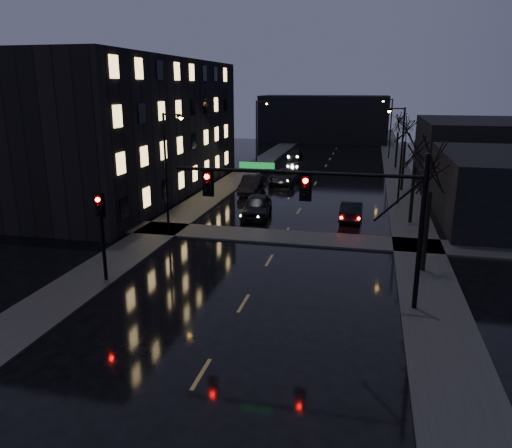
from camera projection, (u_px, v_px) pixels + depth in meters
The scene contains 22 objects.
ground at pixel (180, 409), 15.45m from camera, with size 160.00×160.00×0.00m, color black.
sidewalk_left at pixel (228, 185), 50.13m from camera, with size 3.00×140.00×0.12m, color #2D2D2B.
sidewalk_right at pixel (403, 192), 46.49m from camera, with size 3.00×140.00×0.12m, color #2D2D2B.
sidewalk_cross at pixel (283, 237), 32.81m from camera, with size 40.00×3.00×0.12m, color #2D2D2B.
apartment_block at pixel (127, 127), 45.56m from camera, with size 12.00×30.00×12.00m, color black.
commercial_right_far at pixel (477, 147), 56.09m from camera, with size 12.00×18.00×6.00m, color black.
far_block at pixel (324, 119), 88.29m from camera, with size 22.00×10.00×8.00m, color black.
signal_mast at pixel (334, 200), 21.77m from camera, with size 11.11×0.41×7.00m.
signal_pole_left at pixel (101, 225), 24.70m from camera, with size 0.35×0.41×4.53m.
tree_near at pixel (433, 157), 25.13m from camera, with size 3.52×3.52×8.08m.
tree_mid_a at pixel (417, 143), 34.63m from camera, with size 3.30×3.30×7.58m.
tree_mid_b at pixel (407, 120), 45.69m from camera, with size 3.74×3.74×8.59m.
tree_far at pixel (399, 117), 58.99m from camera, with size 3.43×3.43×7.88m.
streetlight_l_near at pixel (169, 163), 32.70m from camera, with size 1.53×0.28×8.00m.
streetlight_l_far at pixel (258, 129), 58.06m from camera, with size 1.53×0.28×8.00m.
streetlight_r_mid at pixel (399, 148), 40.73m from camera, with size 1.53×0.28×8.00m.
streetlight_r_far at pixel (389, 123), 67.03m from camera, with size 1.53×0.28×8.00m.
oncoming_car_a at pixel (257, 206), 37.74m from camera, with size 2.03×5.03×1.72m, color black.
oncoming_car_b at pixel (252, 184), 46.20m from camera, with size 1.77×5.07×1.67m, color black.
oncoming_car_c at pixel (285, 176), 50.78m from camera, with size 2.52×5.47×1.52m, color black.
oncoming_car_d at pixel (295, 155), 67.64m from camera, with size 1.81×4.45×1.29m, color black.
lead_car at pixel (351, 211), 37.05m from camera, with size 1.49×4.29×1.41m, color black.
Camera 1 is at (5.26, -12.49, 9.67)m, focal length 35.00 mm.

